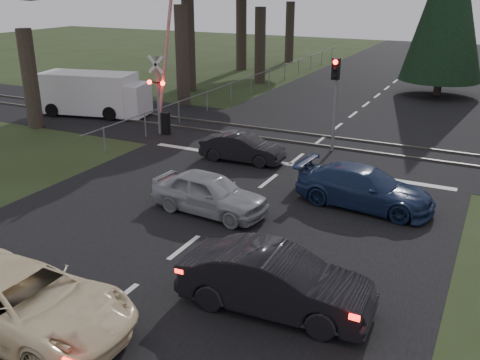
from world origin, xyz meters
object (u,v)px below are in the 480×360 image
Objects in this scene: traffic_signal_center at (335,89)px; crossing_signal at (162,93)px; cream_coupe at (24,301)px; white_van at (96,94)px; dark_car_far at (243,148)px; dark_hatchback at (275,281)px; silver_car at (209,193)px; blue_sedan at (364,188)px.

crossing_signal is at bearing -173.85° from traffic_signal_center.
white_van is (-11.92, 16.29, 0.48)m from cream_coupe.
traffic_signal_center is 0.80× the size of cream_coupe.
dark_car_far is 11.65m from white_van.
dark_hatchback is at bearing -78.57° from traffic_signal_center.
silver_car is (6.71, -7.30, -1.38)m from crossing_signal.
dark_hatchback is 0.70× the size of white_van.
cream_coupe is at bearing -97.41° from traffic_signal_center.
traffic_signal_center is 0.93× the size of dark_hatchback.
traffic_signal_center is 12.75m from dark_hatchback.
traffic_signal_center is 6.50m from blue_sedan.
traffic_signal_center is 0.89× the size of blue_sedan.
blue_sedan reaches higher than dark_car_far.
white_van is at bearing 74.59° from blue_sedan.
white_van is at bearing 68.38° from dark_car_far.
silver_car is at bearing -3.23° from cream_coupe.
dark_hatchback is at bearing -51.20° from white_van.
dark_hatchback is 21.07m from white_van.
traffic_signal_center reaches higher than silver_car.
crossing_signal is 15.77m from dark_hatchback.
crossing_signal is 1.10× the size of white_van.
cream_coupe is 1.11× the size of blue_sedan.
crossing_signal is 1.97× the size of dark_car_far.
dark_car_far is (-5.43, 9.37, -0.15)m from dark_hatchback.
white_van is (-16.73, 6.32, 0.52)m from blue_sedan.
crossing_signal is 12.06m from blue_sedan.
traffic_signal_center is at bearing -5.35° from silver_car.
cream_coupe is 11.07m from blue_sedan.
traffic_signal_center is at bearing 8.65° from dark_hatchback.
silver_car is at bearing -47.43° from crossing_signal.
cream_coupe is 1.44× the size of dark_car_far.
blue_sedan is (2.80, -5.46, -2.14)m from traffic_signal_center.
cream_coupe is at bearing -178.15° from dark_car_far.
blue_sedan is at bearing -52.47° from silver_car.
white_van is at bearing 162.72° from crossing_signal.
crossing_signal reaches higher than silver_car.
white_van is (-5.65, 1.76, -0.87)m from crossing_signal.
silver_car is at bearing -167.74° from dark_car_far.
traffic_signal_center is at bearing 6.15° from crossing_signal.
cream_coupe is at bearing -66.22° from white_van.
traffic_signal_center reaches higher than cream_coupe.
dark_car_far is (-1.37, 5.24, -0.09)m from silver_car.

